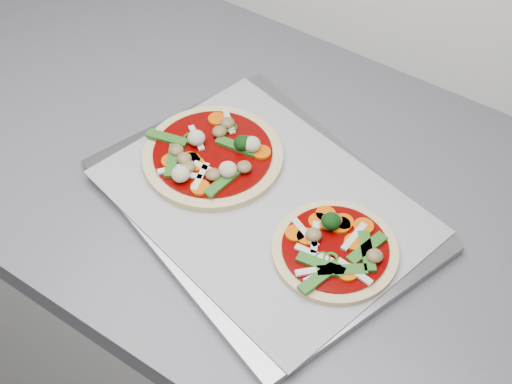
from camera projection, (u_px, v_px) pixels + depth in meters
The scene contains 6 objects.
base_cabinet at pixel (133, 270), 1.42m from camera, with size 3.60×0.60×0.86m, color silver.
countertop at pixel (95, 100), 1.08m from camera, with size 3.60×0.60×0.04m, color #5D5E64.
baking_tray at pixel (263, 205), 0.91m from camera, with size 0.41×0.30×0.01m, color gray.
parchment at pixel (263, 201), 0.90m from camera, with size 0.39×0.28×0.00m, color #A3A3A9.
pizza_left at pixel (212, 155), 0.94m from camera, with size 0.26×0.26×0.03m.
pizza_right at pixel (335, 247), 0.85m from camera, with size 0.20×0.20×0.03m.
Camera 1 is at (0.66, 0.77, 1.60)m, focal length 50.00 mm.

